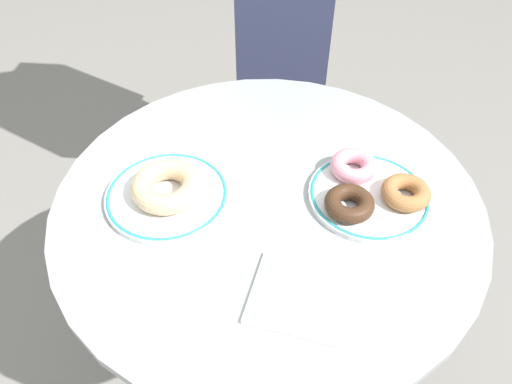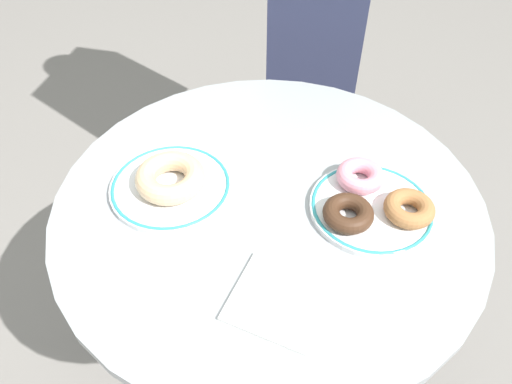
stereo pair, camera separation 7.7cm
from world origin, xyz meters
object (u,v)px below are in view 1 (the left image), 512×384
Objects in this scene: donut_glazed at (167,186)px; donut_pink_frosted at (354,166)px; plate_right at (369,196)px; plate_left at (167,195)px; paper_napkin at (297,297)px; cafe_table at (266,282)px; donut_cinnamon at (406,193)px; donut_chocolate at (349,205)px.

donut_glazed is 1.46× the size of donut_pink_frosted.
donut_glazed is at bearing -164.31° from plate_right.
donut_pink_frosted reaches higher than plate_right.
plate_right is (0.32, 0.09, -0.00)m from plate_left.
paper_napkin is (0.24, -0.13, -0.03)m from donut_glazed.
plate_right is 1.72× the size of donut_glazed.
cafe_table is at bearing -164.69° from plate_right.
cafe_table is 0.31m from paper_napkin.
donut_glazed is 0.38m from donut_cinnamon.
donut_pink_frosted is (0.28, 0.13, -0.00)m from donut_glazed.
plate_left reaches higher than paper_napkin.
donut_glazed reaches higher than plate_right.
donut_chocolate reaches higher than plate_left.
plate_right is at bearing 15.33° from plate_left.
paper_napkin is (0.09, -0.17, 0.25)m from cafe_table.
donut_glazed is 1.46× the size of donut_cinnamon.
cafe_table is 0.35m from donut_cinnamon.
donut_chocolate is at bearing 8.07° from donut_glazed.
cafe_table is 3.62× the size of plate_right.
cafe_table is at bearing 16.08° from donut_glazed.
donut_pink_frosted is 0.26m from paper_napkin.
donut_cinnamon is 1.00× the size of donut_pink_frosted.
donut_chocolate is at bearing -120.45° from plate_right.
paper_napkin reaches higher than cafe_table.
donut_glazed reaches higher than donut_cinnamon.
donut_chocolate is at bearing -86.74° from donut_pink_frosted.
cafe_table is 0.30m from plate_right.
plate_right is at bearing -175.76° from donut_cinnamon.
cafe_table is at bearing -145.05° from donut_pink_frosted.
plate_left is 0.31m from donut_pink_frosted.
donut_cinnamon is at bearing 31.90° from donut_chocolate.
plate_left is (-0.16, -0.04, 0.25)m from cafe_table.
donut_pink_frosted and donut_chocolate have the same top height.
plate_right is 2.51× the size of donut_chocolate.
donut_cinnamon is 1.00× the size of donut_chocolate.
donut_glazed is at bearing -21.53° from plate_left.
donut_glazed is at bearing -171.93° from donut_chocolate.
donut_chocolate is at bearing -1.87° from cafe_table.
donut_pink_frosted is at bearing 126.98° from plate_right.
paper_napkin is at bearing -98.76° from donut_pink_frosted.
donut_chocolate reaches higher than paper_napkin.
donut_cinnamon is 0.10m from donut_chocolate.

